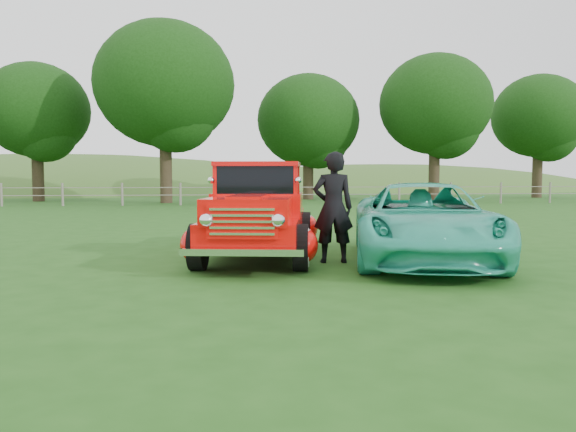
{
  "coord_description": "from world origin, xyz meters",
  "views": [
    {
      "loc": [
        -1.04,
        -8.21,
        1.51
      ],
      "look_at": [
        0.14,
        1.2,
        0.85
      ],
      "focal_mm": 35.0,
      "sensor_mm": 36.0,
      "label": 1
    }
  ],
  "objects": [
    {
      "name": "fence_line",
      "position": [
        0.0,
        22.0,
        0.6
      ],
      "size": [
        48.0,
        0.12,
        1.2
      ],
      "color": "gray",
      "rests_on": "ground"
    },
    {
      "name": "ground",
      "position": [
        0.0,
        0.0,
        0.0
      ],
      "size": [
        140.0,
        140.0,
        0.0
      ],
      "primitive_type": "plane",
      "color": "#1F4C14",
      "rests_on": "ground"
    },
    {
      "name": "tree_far_east",
      "position": [
        22.0,
        30.0,
        5.86
      ],
      "size": [
        6.6,
        6.6,
        8.86
      ],
      "color": "#302018",
      "rests_on": "ground"
    },
    {
      "name": "tree_mid_east",
      "position": [
        13.0,
        27.0,
        6.17
      ],
      "size": [
        7.2,
        7.2,
        9.44
      ],
      "color": "#302018",
      "rests_on": "ground"
    },
    {
      "name": "tree_near_west",
      "position": [
        -4.0,
        25.0,
        6.8
      ],
      "size": [
        8.0,
        8.0,
        10.42
      ],
      "color": "#302018",
      "rests_on": "ground"
    },
    {
      "name": "tree_mid_west",
      "position": [
        -12.0,
        28.0,
        5.55
      ],
      "size": [
        6.4,
        6.4,
        8.46
      ],
      "color": "#302018",
      "rests_on": "ground"
    },
    {
      "name": "tree_near_east",
      "position": [
        5.0,
        29.0,
        5.25
      ],
      "size": [
        6.8,
        6.8,
        8.33
      ],
      "color": "#302018",
      "rests_on": "ground"
    },
    {
      "name": "teal_sedan",
      "position": [
        2.58,
        1.33,
        0.7
      ],
      "size": [
        3.47,
        5.47,
        1.4
      ],
      "primitive_type": "imported",
      "rotation": [
        0.0,
        0.0,
        -0.24
      ],
      "color": "#2EB999",
      "rests_on": "ground"
    },
    {
      "name": "distant_hills",
      "position": [
        -4.08,
        59.46,
        -4.55
      ],
      "size": [
        116.0,
        60.0,
        18.0
      ],
      "color": "#345A21",
      "rests_on": "ground"
    },
    {
      "name": "man",
      "position": [
        0.97,
        1.42,
        0.97
      ],
      "size": [
        0.74,
        0.51,
        1.95
      ],
      "primitive_type": "imported",
      "rotation": [
        0.0,
        0.0,
        3.08
      ],
      "color": "black",
      "rests_on": "ground"
    },
    {
      "name": "red_pickup",
      "position": [
        -0.28,
        2.23,
        0.8
      ],
      "size": [
        2.86,
        5.21,
        1.78
      ],
      "rotation": [
        0.0,
        0.0,
        -0.18
      ],
      "color": "black",
      "rests_on": "ground"
    }
  ]
}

